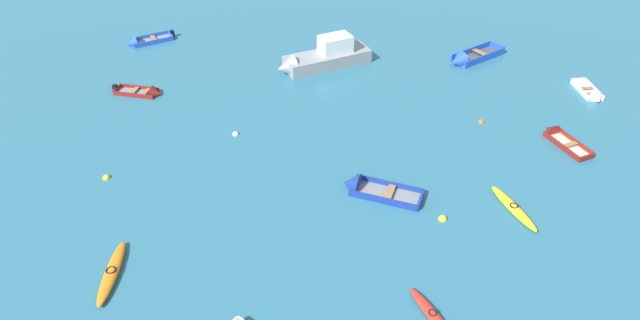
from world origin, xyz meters
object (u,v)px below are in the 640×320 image
at_px(rowboat_blue_back_row_right, 467,59).
at_px(mooring_buoy_outer_edge, 443,219).
at_px(rowboat_maroon_back_row_center, 148,93).
at_px(rowboat_white_far_right, 593,96).
at_px(kayak_orange_center, 112,272).
at_px(mooring_buoy_near_foreground, 107,178).
at_px(rowboat_deep_blue_back_row_left, 364,188).
at_px(kayak_yellow_midfield_left, 514,208).
at_px(motor_launch_grey_outer_left, 321,58).
at_px(rowboat_maroon_midfield_right, 557,136).
at_px(rowboat_blue_far_back, 141,42).
at_px(mooring_buoy_central, 236,134).
at_px(kayak_red_outer_right, 432,315).
at_px(mooring_buoy_between_boats_right, 481,122).

bearing_deg(rowboat_blue_back_row_right, mooring_buoy_outer_edge, -93.98).
bearing_deg(rowboat_maroon_back_row_center, rowboat_white_far_right, 10.76).
distance_m(kayak_orange_center, mooring_buoy_near_foreground, 6.89).
xyz_separation_m(rowboat_deep_blue_back_row_left, kayak_yellow_midfield_left, (7.16, -0.07, -0.01)).
bearing_deg(kayak_orange_center, motor_launch_grey_outer_left, 76.34).
relative_size(motor_launch_grey_outer_left, mooring_buoy_near_foreground, 16.35).
relative_size(rowboat_maroon_midfield_right, mooring_buoy_outer_edge, 7.58).
bearing_deg(kayak_orange_center, rowboat_blue_far_back, 112.86).
distance_m(rowboat_blue_back_row_right, mooring_buoy_central, 17.46).
xyz_separation_m(rowboat_maroon_midfield_right, mooring_buoy_near_foreground, (-23.06, -8.36, -0.15)).
xyz_separation_m(rowboat_white_far_right, mooring_buoy_near_foreground, (-25.83, -13.49, -0.14)).
bearing_deg(kayak_red_outer_right, mooring_buoy_central, 137.52).
bearing_deg(rowboat_blue_back_row_right, kayak_orange_center, -122.68).
bearing_deg(mooring_buoy_near_foreground, rowboat_blue_back_row_right, 42.96).
bearing_deg(kayak_yellow_midfield_left, mooring_buoy_between_boats_right, 99.65).
height_order(kayak_red_outer_right, rowboat_blue_far_back, rowboat_blue_far_back).
bearing_deg(rowboat_white_far_right, mooring_buoy_near_foreground, -152.42).
bearing_deg(mooring_buoy_central, rowboat_deep_blue_back_row_left, -23.62).
bearing_deg(mooring_buoy_between_boats_right, rowboat_blue_back_row_right, 96.17).
relative_size(motor_launch_grey_outer_left, rowboat_white_far_right, 2.14).
xyz_separation_m(rowboat_blue_back_row_right, kayak_orange_center, (-14.64, -22.82, -0.06)).
height_order(motor_launch_grey_outer_left, rowboat_deep_blue_back_row_left, motor_launch_grey_outer_left).
relative_size(kayak_yellow_midfield_left, mooring_buoy_between_boats_right, 9.82).
distance_m(rowboat_maroon_midfield_right, rowboat_blue_far_back, 29.21).
relative_size(kayak_orange_center, mooring_buoy_between_boats_right, 11.19).
bearing_deg(kayak_red_outer_right, motor_launch_grey_outer_left, 113.04).
xyz_separation_m(rowboat_maroon_midfield_right, kayak_red_outer_right, (-6.33, -13.79, -0.01)).
bearing_deg(mooring_buoy_near_foreground, kayak_yellow_midfield_left, 4.54).
xyz_separation_m(kayak_orange_center, mooring_buoy_between_boats_right, (15.47, 15.16, -0.17)).
distance_m(rowboat_deep_blue_back_row_left, kayak_yellow_midfield_left, 7.16).
height_order(rowboat_maroon_midfield_right, kayak_red_outer_right, rowboat_maroon_midfield_right).
height_order(kayak_orange_center, kayak_red_outer_right, kayak_orange_center).
xyz_separation_m(rowboat_blue_far_back, mooring_buoy_outer_edge, (22.34, -14.75, -0.16)).
distance_m(rowboat_maroon_midfield_right, kayak_red_outer_right, 15.17).
height_order(rowboat_blue_back_row_right, kayak_orange_center, rowboat_blue_back_row_right).
relative_size(rowboat_white_far_right, mooring_buoy_central, 8.23).
xyz_separation_m(rowboat_blue_far_back, rowboat_maroon_back_row_center, (3.77, -6.79, -0.02)).
bearing_deg(rowboat_deep_blue_back_row_left, rowboat_blue_far_back, 144.04).
xyz_separation_m(rowboat_maroon_midfield_right, kayak_orange_center, (-19.58, -14.31, 0.02)).
xyz_separation_m(rowboat_maroon_back_row_center, mooring_buoy_between_boats_right, (20.55, 0.94, -0.13)).
bearing_deg(rowboat_white_far_right, rowboat_blue_back_row_right, 156.29).
distance_m(kayak_orange_center, rowboat_maroon_back_row_center, 15.10).
height_order(kayak_orange_center, rowboat_white_far_right, rowboat_white_far_right).
distance_m(kayak_red_outer_right, kayak_yellow_midfield_left, 7.86).
bearing_deg(rowboat_blue_far_back, mooring_buoy_outer_edge, -33.43).
bearing_deg(kayak_yellow_midfield_left, mooring_buoy_outer_edge, -158.46).
distance_m(kayak_orange_center, kayak_red_outer_right, 13.26).
bearing_deg(mooring_buoy_central, rowboat_maroon_midfield_right, 10.34).
xyz_separation_m(kayak_red_outer_right, kayak_yellow_midfield_left, (3.52, 7.03, 0.02)).
distance_m(rowboat_maroon_back_row_center, mooring_buoy_near_foreground, 8.43).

